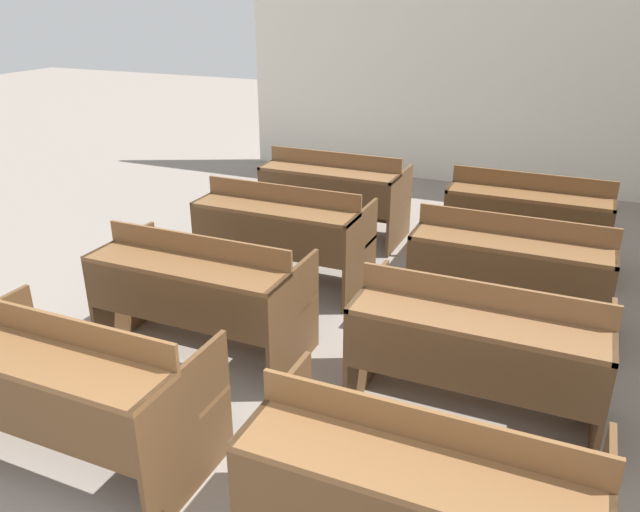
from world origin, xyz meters
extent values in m
cube|color=white|center=(0.00, 7.17, 1.57)|extent=(6.27, 0.06, 3.14)
cube|color=brown|center=(-0.33, 1.27, 0.36)|extent=(0.03, 0.72, 0.72)
cube|color=brown|center=(-0.98, 1.08, 0.70)|extent=(1.34, 0.33, 0.03)
cube|color=brown|center=(-0.98, 0.92, 0.53)|extent=(1.28, 0.02, 0.32)
cube|color=brown|center=(-0.98, 1.23, 0.79)|extent=(1.34, 0.02, 0.14)
cube|color=brown|center=(-0.98, 1.49, 0.39)|extent=(1.34, 0.28, 0.03)
cube|color=brown|center=(-0.98, 1.49, 0.14)|extent=(1.28, 0.04, 0.04)
cube|color=brown|center=(0.14, 1.26, 0.36)|extent=(0.03, 0.72, 0.72)
cube|color=brown|center=(0.80, 1.06, 0.70)|extent=(1.34, 0.33, 0.03)
cube|color=brown|center=(0.80, 1.21, 0.79)|extent=(1.34, 0.02, 0.14)
cube|color=brown|center=(0.80, 1.47, 0.39)|extent=(1.34, 0.28, 0.03)
cube|color=brown|center=(0.80, 1.47, 0.14)|extent=(1.28, 0.04, 0.04)
cube|color=brown|center=(-1.64, 2.42, 0.36)|extent=(0.03, 0.72, 0.72)
cube|color=brown|center=(-0.33, 2.42, 0.36)|extent=(0.03, 0.72, 0.72)
cube|color=brown|center=(-0.98, 2.23, 0.70)|extent=(1.34, 0.33, 0.03)
cube|color=brown|center=(-0.98, 2.08, 0.53)|extent=(1.28, 0.02, 0.32)
cube|color=brown|center=(-0.98, 2.38, 0.79)|extent=(1.34, 0.02, 0.14)
cube|color=brown|center=(-0.98, 2.64, 0.39)|extent=(1.34, 0.28, 0.03)
cube|color=brown|center=(-0.98, 2.64, 0.14)|extent=(1.28, 0.04, 0.04)
cube|color=brown|center=(0.15, 2.43, 0.36)|extent=(0.03, 0.72, 0.72)
cube|color=brown|center=(1.46, 2.43, 0.36)|extent=(0.03, 0.72, 0.72)
cube|color=brown|center=(0.81, 2.24, 0.70)|extent=(1.34, 0.33, 0.03)
cube|color=brown|center=(0.81, 2.09, 0.53)|extent=(1.28, 0.02, 0.32)
cube|color=brown|center=(0.81, 2.39, 0.79)|extent=(1.34, 0.02, 0.14)
cube|color=brown|center=(0.81, 2.65, 0.39)|extent=(1.34, 0.28, 0.03)
cube|color=brown|center=(0.81, 2.65, 0.14)|extent=(1.28, 0.04, 0.04)
cube|color=brown|center=(-1.63, 3.62, 0.36)|extent=(0.03, 0.72, 0.72)
cube|color=brown|center=(-0.32, 3.62, 0.36)|extent=(0.03, 0.72, 0.72)
cube|color=brown|center=(-0.97, 3.42, 0.70)|extent=(1.34, 0.33, 0.03)
cube|color=brown|center=(-0.97, 3.27, 0.53)|extent=(1.28, 0.02, 0.32)
cube|color=brown|center=(-0.97, 3.57, 0.79)|extent=(1.34, 0.02, 0.14)
cube|color=brown|center=(-0.97, 3.83, 0.39)|extent=(1.34, 0.28, 0.03)
cube|color=brown|center=(-0.97, 3.83, 0.14)|extent=(1.28, 0.04, 0.04)
cube|color=brown|center=(0.17, 3.60, 0.36)|extent=(0.03, 0.72, 0.72)
cube|color=brown|center=(1.48, 3.60, 0.36)|extent=(0.03, 0.72, 0.72)
cube|color=brown|center=(0.82, 3.41, 0.70)|extent=(1.34, 0.33, 0.03)
cube|color=brown|center=(0.82, 3.25, 0.53)|extent=(1.28, 0.02, 0.32)
cube|color=brown|center=(0.82, 3.56, 0.79)|extent=(1.34, 0.02, 0.14)
cube|color=brown|center=(0.82, 3.82, 0.39)|extent=(1.34, 0.28, 0.03)
cube|color=brown|center=(0.82, 3.82, 0.14)|extent=(1.28, 0.04, 0.04)
cube|color=brown|center=(-1.66, 4.79, 0.36)|extent=(0.03, 0.72, 0.72)
cube|color=brown|center=(-0.35, 4.79, 0.36)|extent=(0.03, 0.72, 0.72)
cube|color=brown|center=(-1.00, 4.59, 0.70)|extent=(1.34, 0.33, 0.03)
cube|color=brown|center=(-1.00, 4.44, 0.53)|extent=(1.28, 0.02, 0.32)
cube|color=brown|center=(-1.00, 4.75, 0.79)|extent=(1.34, 0.02, 0.14)
cube|color=brown|center=(-1.00, 5.01, 0.39)|extent=(1.34, 0.28, 0.03)
cube|color=brown|center=(-1.00, 5.01, 0.14)|extent=(1.28, 0.04, 0.04)
cube|color=#54371E|center=(0.16, 4.77, 0.36)|extent=(0.03, 0.72, 0.72)
cube|color=#54371E|center=(1.47, 4.77, 0.36)|extent=(0.03, 0.72, 0.72)
cube|color=brown|center=(0.81, 4.57, 0.70)|extent=(1.34, 0.33, 0.03)
cube|color=#54371E|center=(0.81, 4.42, 0.53)|extent=(1.28, 0.02, 0.32)
cube|color=brown|center=(0.81, 4.72, 0.79)|extent=(1.34, 0.02, 0.14)
cube|color=brown|center=(0.81, 4.98, 0.39)|extent=(1.34, 0.28, 0.03)
cube|color=#54371E|center=(0.81, 4.98, 0.14)|extent=(1.28, 0.04, 0.04)
camera|label=1|loc=(1.18, -0.66, 2.27)|focal=35.00mm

